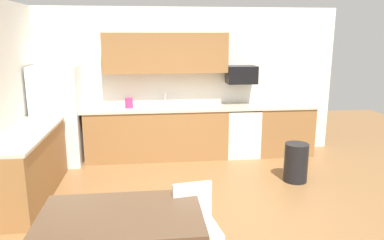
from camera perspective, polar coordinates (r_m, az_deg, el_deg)
The scene contains 17 objects.
ground_plane at distance 4.81m, azimuth 1.43°, elevation -14.44°, with size 12.00×12.00×0.00m, color olive.
wall_back at distance 6.95m, azimuth -1.59°, elevation 5.89°, with size 5.80×0.10×2.70m, color white.
cabinet_run_back at distance 6.76m, azimuth -5.39°, elevation -2.16°, with size 2.53×0.60×0.90m, color olive.
cabinet_run_back_right at distance 7.20m, azimuth 13.85°, elevation -1.53°, with size 1.02×0.60×0.90m, color olive.
cabinet_run_left at distance 5.59m, azimuth -24.05°, elevation -6.60°, with size 0.60×2.00×0.90m, color olive.
countertop_back at distance 6.68m, azimuth -1.30°, elevation 1.85°, with size 4.80×0.64×0.04m, color beige.
countertop_left at distance 5.45m, azimuth -24.51°, elevation -1.93°, with size 0.64×2.00×0.04m, color beige.
upper_cabinets_back at distance 6.66m, azimuth -4.06°, elevation 10.30°, with size 2.20×0.34×0.70m, color olive.
refrigerator at distance 6.77m, azimuth -19.93°, elevation 0.65°, with size 0.76×0.70×1.71m, color white.
oven_range at distance 6.96m, azimuth 7.58°, elevation -1.72°, with size 0.60×0.60×0.91m.
microwave at distance 6.87m, azimuth 7.64°, elevation 6.94°, with size 0.54×0.36×0.32m, color black.
sink_basin at distance 6.66m, azimuth -4.06°, elevation 1.44°, with size 0.48×0.40×0.14m, color #A5A8AD.
sink_faucet at distance 6.81m, azimuth -4.15°, elevation 3.07°, with size 0.02×0.02×0.24m, color #B2B5BA.
dining_table at distance 3.35m, azimuth -10.90°, elevation -14.90°, with size 1.40×0.90×0.72m.
chair_near_table at distance 3.60m, azimuth 0.52°, elevation -15.39°, with size 0.45×0.45×0.85m.
trash_bin at distance 5.93m, azimuth 15.73°, elevation -6.32°, with size 0.36×0.36×0.60m, color black.
kettle at distance 6.69m, azimuth -9.70°, elevation 2.56°, with size 0.14×0.14×0.20m, color #CC3372.
Camera 1 is at (-0.61, -4.22, 2.23)m, focal length 34.58 mm.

